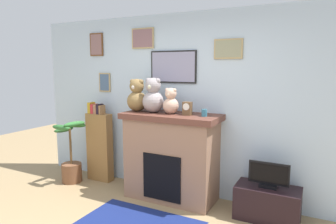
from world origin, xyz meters
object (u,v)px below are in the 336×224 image
(potted_plant, at_px, (71,160))
(teddy_bear_grey, at_px, (137,97))
(candle_jar, at_px, (204,113))
(mantel_clock, at_px, (187,108))
(tv_stand, at_px, (267,203))
(teddy_bear_tan, at_px, (171,102))
(television, at_px, (269,176))
(fireplace, at_px, (171,156))
(bookshelf, at_px, (99,145))
(teddy_bear_brown, at_px, (153,97))

(potted_plant, xyz_separation_m, teddy_bear_grey, (1.17, 0.18, 1.06))
(candle_jar, bearing_deg, mantel_clock, -179.69)
(tv_stand, xyz_separation_m, teddy_bear_grey, (-1.86, -0.01, 1.22))
(candle_jar, distance_m, teddy_bear_grey, 1.04)
(teddy_bear_tan, bearing_deg, television, 0.18)
(candle_jar, relative_size, mantel_clock, 0.54)
(teddy_bear_grey, bearing_deg, teddy_bear_tan, 0.01)
(tv_stand, distance_m, teddy_bear_grey, 2.22)
(fireplace, height_order, teddy_bear_tan, teddy_bear_tan)
(tv_stand, height_order, mantel_clock, mantel_clock)
(bookshelf, bearing_deg, potted_plant, -141.57)
(television, bearing_deg, teddy_bear_tan, -179.82)
(potted_plant, bearing_deg, mantel_clock, 5.16)
(fireplace, height_order, tv_stand, fireplace)
(bookshelf, xyz_separation_m, teddy_bear_grey, (0.81, -0.11, 0.83))
(potted_plant, relative_size, television, 2.13)
(fireplace, xyz_separation_m, bookshelf, (-1.36, 0.09, -0.02))
(bookshelf, relative_size, television, 2.70)
(mantel_clock, distance_m, teddy_bear_brown, 0.54)
(television, xyz_separation_m, candle_jar, (-0.83, -0.00, 0.71))
(television, xyz_separation_m, teddy_bear_tan, (-1.32, -0.00, 0.82))
(teddy_bear_grey, height_order, teddy_bear_brown, teddy_bear_brown)
(television, height_order, teddy_bear_grey, teddy_bear_grey)
(tv_stand, distance_m, mantel_clock, 1.53)
(teddy_bear_grey, bearing_deg, tv_stand, 0.17)
(teddy_bear_tan, bearing_deg, teddy_bear_grey, -179.99)
(candle_jar, distance_m, mantel_clock, 0.24)
(candle_jar, distance_m, teddy_bear_brown, 0.78)
(bookshelf, xyz_separation_m, teddy_bear_brown, (1.08, -0.11, 0.84))
(tv_stand, height_order, teddy_bear_grey, teddy_bear_grey)
(candle_jar, relative_size, teddy_bear_brown, 0.19)
(mantel_clock, bearing_deg, tv_stand, 0.34)
(television, bearing_deg, fireplace, 179.39)
(teddy_bear_grey, xyz_separation_m, teddy_bear_brown, (0.27, -0.00, 0.01))
(mantel_clock, bearing_deg, teddy_bear_tan, 179.80)
(candle_jar, bearing_deg, tv_stand, 0.34)
(teddy_bear_grey, bearing_deg, potted_plant, -171.34)
(fireplace, bearing_deg, teddy_bear_tan, -95.20)
(television, distance_m, teddy_bear_grey, 2.06)
(tv_stand, distance_m, candle_jar, 1.34)
(teddy_bear_tan, bearing_deg, fireplace, 84.80)
(fireplace, distance_m, teddy_bear_brown, 0.87)
(bookshelf, distance_m, candle_jar, 1.96)
(bookshelf, height_order, tv_stand, bookshelf)
(television, bearing_deg, mantel_clock, -179.73)
(potted_plant, relative_size, teddy_bear_tan, 2.86)
(tv_stand, distance_m, teddy_bear_tan, 1.76)
(tv_stand, height_order, television, television)
(potted_plant, relative_size, mantel_clock, 5.75)
(potted_plant, xyz_separation_m, tv_stand, (3.03, 0.18, -0.16))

